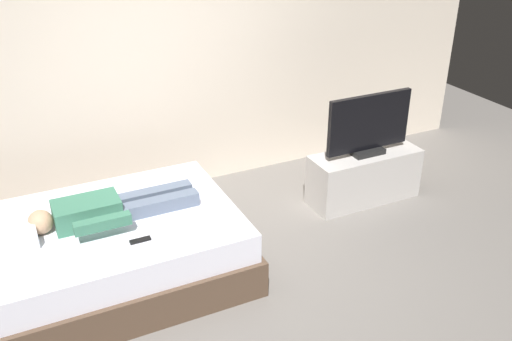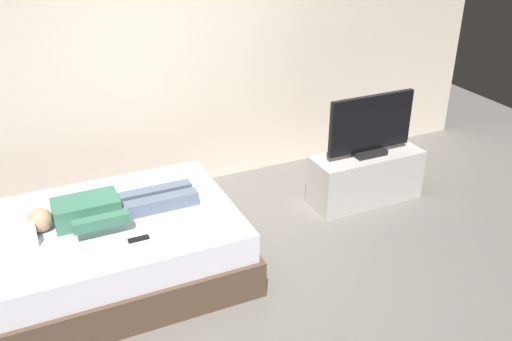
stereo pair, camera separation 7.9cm
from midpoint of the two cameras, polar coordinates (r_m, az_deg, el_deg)
ground_plane at (r=4.45m, az=-0.58°, el=-11.90°), size 10.00×10.00×0.00m
back_wall at (r=5.56m, az=-5.03°, el=12.32°), size 6.40×0.10×2.80m
bed at (r=4.54m, az=-14.38°, el=-7.87°), size 2.06×1.44×0.54m
pillow at (r=4.34m, az=-24.09°, el=-6.03°), size 0.48×0.34×0.12m
person at (r=4.38m, az=-14.62°, el=-3.73°), size 1.26×0.46×0.18m
remote at (r=4.10m, az=-11.29°, el=-6.83°), size 0.15×0.04×0.02m
tv_stand at (r=5.60m, az=11.44°, el=-0.68°), size 1.10×0.40×0.50m
tv at (r=5.37m, az=11.96°, el=4.38°), size 0.88×0.20×0.59m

